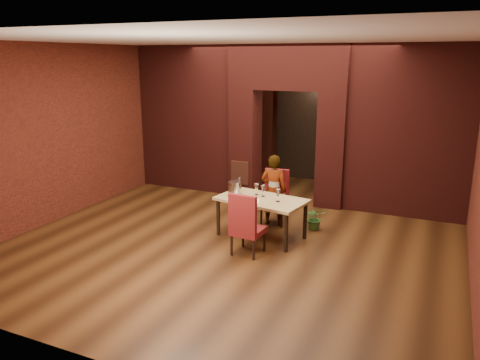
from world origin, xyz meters
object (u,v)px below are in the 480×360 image
at_px(wine_glass_a, 257,189).
at_px(water_bottle, 239,186).
at_px(potted_plant, 315,218).
at_px(dining_table, 261,218).
at_px(wine_glass_b, 263,191).
at_px(chair_far, 274,198).
at_px(person_seated, 274,190).
at_px(wine_glass_c, 278,195).
at_px(wine_bucket, 234,189).
at_px(chair_near, 248,223).

relative_size(wine_glass_a, water_bottle, 0.67).
relative_size(water_bottle, potted_plant, 0.71).
bearing_deg(dining_table, wine_glass_b, 109.66).
height_order(wine_glass_b, potted_plant, wine_glass_b).
xyz_separation_m(dining_table, chair_far, (-0.03, 0.71, 0.15)).
bearing_deg(person_seated, wine_glass_b, 85.91).
height_order(wine_glass_b, wine_glass_c, wine_glass_c).
distance_m(dining_table, potted_plant, 1.03).
height_order(dining_table, water_bottle, water_bottle).
bearing_deg(person_seated, wine_bucket, 52.32).
xyz_separation_m(person_seated, potted_plant, (0.76, 0.06, -0.44)).
height_order(wine_bucket, potted_plant, wine_bucket).
bearing_deg(chair_far, person_seated, -90.52).
xyz_separation_m(wine_glass_b, potted_plant, (0.75, 0.59, -0.57)).
bearing_deg(chair_far, wine_glass_c, -72.31).
bearing_deg(wine_glass_b, potted_plant, 38.06).
height_order(chair_far, wine_glass_c, chair_far).
xyz_separation_m(dining_table, wine_bucket, (-0.48, -0.04, 0.46)).
relative_size(chair_near, potted_plant, 2.38).
relative_size(chair_near, wine_glass_a, 5.04).
height_order(chair_near, wine_bucket, chair_near).
bearing_deg(chair_far, wine_glass_a, -108.57).
relative_size(wine_bucket, potted_plant, 0.59).
xyz_separation_m(chair_far, wine_bucket, (-0.45, -0.75, 0.31)).
bearing_deg(dining_table, wine_glass_c, 0.22).
bearing_deg(water_bottle, chair_far, 55.93).
bearing_deg(wine_glass_c, chair_far, 113.82).
height_order(person_seated, wine_glass_c, person_seated).
relative_size(chair_far, wine_glass_c, 4.80).
bearing_deg(potted_plant, chair_near, -114.67).
xyz_separation_m(wine_bucket, potted_plant, (1.21, 0.76, -0.59)).
xyz_separation_m(chair_far, wine_glass_b, (0.01, -0.58, 0.28)).
bearing_deg(chair_near, wine_glass_a, -71.71).
bearing_deg(wine_bucket, person_seated, 56.80).
bearing_deg(wine_bucket, wine_glass_b, 19.72).
height_order(chair_near, wine_glass_c, chair_near).
bearing_deg(wine_glass_c, wine_glass_b, 151.74).
distance_m(wine_glass_b, wine_bucket, 0.49).
relative_size(wine_glass_c, potted_plant, 0.49).
bearing_deg(potted_plant, wine_bucket, -148.12).
distance_m(chair_far, person_seated, 0.16).
relative_size(wine_bucket, water_bottle, 0.84).
bearing_deg(dining_table, potted_plant, 53.91).
distance_m(chair_near, wine_glass_a, 0.95).
relative_size(dining_table, water_bottle, 4.91).
distance_m(person_seated, wine_glass_c, 0.79).
bearing_deg(wine_bucket, potted_plant, 31.88).
distance_m(wine_glass_c, wine_bucket, 0.79).
bearing_deg(dining_table, wine_bucket, -165.74).
bearing_deg(chair_near, wine_glass_b, -79.71).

